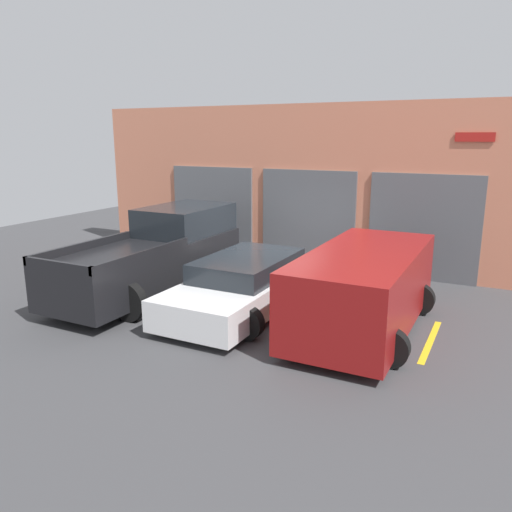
% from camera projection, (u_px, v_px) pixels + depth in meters
% --- Properties ---
extents(ground_plane, '(28.00, 28.00, 0.00)m').
position_uv_depth(ground_plane, '(269.00, 294.00, 12.07)').
color(ground_plane, '#3D3D3F').
extents(shophouse_building, '(14.71, 0.68, 4.61)m').
position_uv_depth(shophouse_building, '(318.00, 188.00, 14.39)').
color(shophouse_building, '#D17A5B').
rests_on(shophouse_building, ground).
extents(pickup_truck, '(2.44, 5.54, 1.94)m').
position_uv_depth(pickup_truck, '(158.00, 254.00, 12.24)').
color(pickup_truck, black).
rests_on(pickup_truck, ground).
extents(sedan_white, '(2.27, 4.72, 1.18)m').
position_uv_depth(sedan_white, '(246.00, 284.00, 10.91)').
color(sedan_white, white).
rests_on(sedan_white, ground).
extents(sedan_side, '(2.33, 4.57, 1.59)m').
position_uv_depth(sedan_side, '(364.00, 287.00, 9.67)').
color(sedan_side, maroon).
rests_on(sedan_side, ground).
extents(parking_stripe_far_left, '(0.12, 2.20, 0.01)m').
position_uv_depth(parking_stripe_far_left, '(111.00, 285.00, 12.75)').
color(parking_stripe_far_left, gold).
rests_on(parking_stripe_far_left, ground).
extents(parking_stripe_left, '(0.12, 2.20, 0.01)m').
position_uv_depth(parking_stripe_left, '(196.00, 300.00, 11.60)').
color(parking_stripe_left, gold).
rests_on(parking_stripe_left, ground).
extents(parking_stripe_centre, '(0.12, 2.20, 0.01)m').
position_uv_depth(parking_stripe_centre, '(301.00, 318.00, 10.45)').
color(parking_stripe_centre, gold).
rests_on(parking_stripe_centre, ground).
extents(parking_stripe_right, '(0.12, 2.20, 0.01)m').
position_uv_depth(parking_stripe_right, '(430.00, 341.00, 9.30)').
color(parking_stripe_right, gold).
rests_on(parking_stripe_right, ground).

